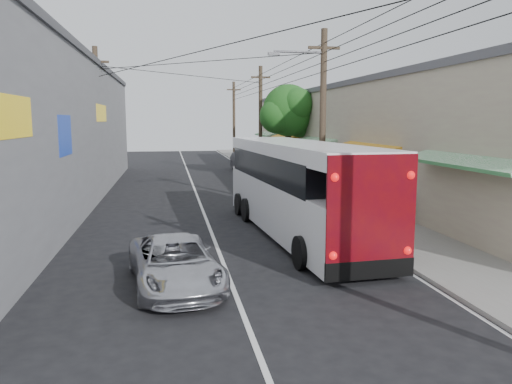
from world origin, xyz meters
TOP-DOWN VIEW (x-y plane):
  - ground at (0.00, 0.00)m, footprint 120.00×120.00m
  - sidewalk at (6.50, 20.00)m, footprint 3.00×80.00m
  - building_right at (10.99, 22.00)m, footprint 7.09×40.00m
  - building_left at (-8.50, 18.00)m, footprint 7.20×36.00m
  - utility_poles at (3.13, 20.33)m, footprint 11.80×45.28m
  - street_tree at (6.87, 26.02)m, footprint 4.40×4.00m
  - coach_bus at (2.99, 8.99)m, footprint 3.30×11.76m
  - jeepney at (-1.40, 3.95)m, footprint 2.58×4.62m
  - parked_suv at (4.60, 13.84)m, footprint 2.22×5.22m
  - parked_car_mid at (4.60, 20.59)m, footprint 2.36×4.68m
  - parked_car_far at (4.60, 32.23)m, footprint 1.79×4.64m
  - pedestrian_near at (5.40, 15.83)m, footprint 0.67×0.49m
  - pedestrian_far at (7.60, 10.02)m, footprint 0.82×0.65m

SIDE VIEW (x-z plane):
  - ground at x=0.00m, z-range 0.00..0.00m
  - sidewalk at x=6.50m, z-range 0.00..0.12m
  - jeepney at x=-1.40m, z-range 0.00..1.22m
  - parked_suv at x=4.60m, z-range 0.00..1.50m
  - parked_car_far at x=4.60m, z-range 0.00..1.51m
  - parked_car_mid at x=4.60m, z-range 0.00..1.53m
  - pedestrian_far at x=7.60m, z-range 0.12..1.77m
  - pedestrian_near at x=5.40m, z-range 0.12..1.83m
  - coach_bus at x=2.99m, z-range 0.06..3.41m
  - building_right at x=10.99m, z-range 0.03..6.28m
  - building_left at x=-8.50m, z-range 0.03..7.28m
  - utility_poles at x=3.13m, z-range 0.13..8.13m
  - street_tree at x=6.87m, z-range 1.37..7.97m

